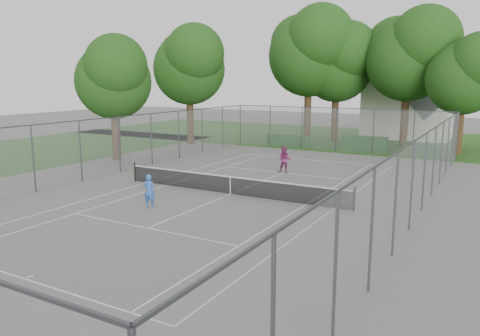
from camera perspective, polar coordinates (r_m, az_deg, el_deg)
The scene contains 17 objects.
ground at distance 23.93m, azimuth -1.18°, elevation -3.21°, with size 120.00×120.00×0.00m, color #605E5B.
grass_far at distance 47.83m, azimuth 14.92°, elevation 3.44°, with size 60.00×20.00×0.00m, color #214A15.
court_markings at distance 23.93m, azimuth -1.18°, elevation -3.20°, with size 11.03×23.83×0.01m.
tennis_net at distance 23.81m, azimuth -1.18°, elevation -2.02°, with size 12.87×0.10×1.10m.
perimeter_fence at distance 23.56m, azimuth -1.20°, elevation 1.06°, with size 18.08×34.08×3.52m.
tree_far_left at distance 45.13m, azimuth 8.53°, elevation 14.16°, with size 8.66×7.91×12.45m.
tree_far_midleft at distance 45.35m, azimuth 11.83°, elevation 12.73°, with size 7.62×6.96×10.96m.
tree_far_midright at distance 42.88m, azimuth 20.01°, elevation 13.15°, with size 8.14×7.44×11.71m.
tree_far_right at distance 39.96m, azimuth 25.75°, elevation 10.52°, with size 6.43×5.87×9.25m.
tree_side_back at distance 42.70m, azimuth -6.19°, elevation 12.64°, with size 7.33×6.69×10.54m.
tree_side_front at distance 34.90m, azimuth -15.18°, elevation 10.89°, with size 6.16×5.63×8.86m.
hedge_left at distance 41.68m, azimuth 5.97°, elevation 3.37°, with size 3.77×1.13×0.94m, color #174818.
hedge_mid at distance 40.33m, azimuth 14.99°, elevation 2.94°, with size 3.57×1.02×1.12m, color #174818.
hedge_right at distance 39.16m, azimuth 21.47°, elevation 2.15°, with size 2.89×1.06×0.87m, color #174818.
house at distance 50.16m, azimuth 19.93°, elevation 8.16°, with size 8.13×6.30×10.12m.
girl_player at distance 21.78m, azimuth -11.00°, elevation -2.73°, with size 0.56×0.37×1.54m, color #305EB6.
woman_player at distance 29.26m, azimuth 5.44°, elevation 1.00°, with size 0.82×0.64×1.69m, color #7D295E.
Camera 1 is at (11.84, -19.98, 5.76)m, focal length 35.00 mm.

